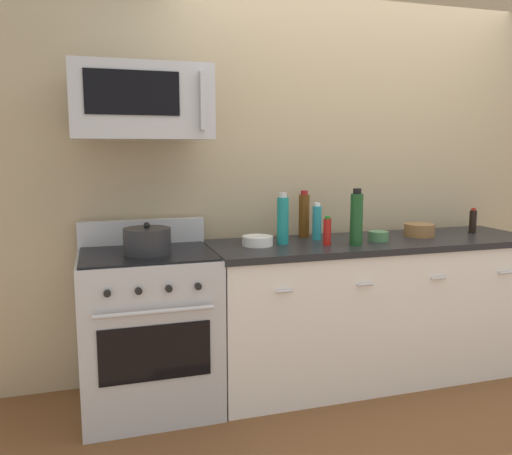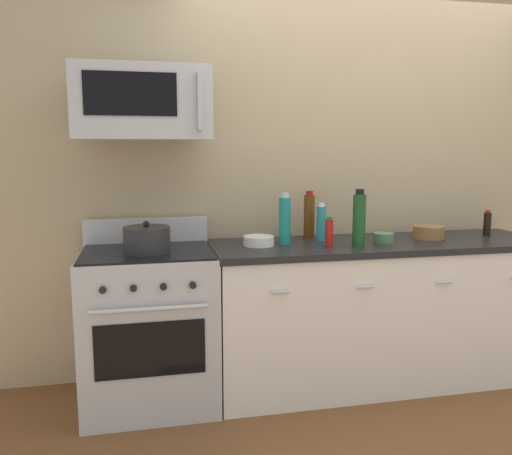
{
  "view_description": "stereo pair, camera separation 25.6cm",
  "coord_description": "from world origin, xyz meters",
  "px_view_note": "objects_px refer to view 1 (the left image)",
  "views": [
    {
      "loc": [
        -1.71,
        -2.94,
        1.49
      ],
      "look_at": [
        -0.83,
        -0.05,
        1.04
      ],
      "focal_mm": 36.57,
      "sensor_mm": 36.0,
      "label": 1
    },
    {
      "loc": [
        -1.47,
        -3.0,
        1.49
      ],
      "look_at": [
        -0.83,
        -0.05,
        1.04
      ],
      "focal_mm": 36.57,
      "sensor_mm": 36.0,
      "label": 2
    }
  ],
  "objects_px": {
    "range_oven": "(149,329)",
    "bowl_wooden_salad": "(419,230)",
    "bottle_dish_soap": "(317,222)",
    "stockpot": "(147,241)",
    "bottle_soy_sauce_dark": "(473,221)",
    "bowl_white_ceramic": "(258,240)",
    "microwave": "(141,103)",
    "bottle_wine_green": "(356,218)",
    "bottle_wine_amber": "(304,215)",
    "bottle_sparkling_teal": "(283,220)",
    "bottle_hot_sauce_red": "(327,231)",
    "bowl_green_glaze": "(378,236)"
  },
  "relations": [
    {
      "from": "bottle_wine_green",
      "to": "microwave",
      "type": "bearing_deg",
      "value": 171.44
    },
    {
      "from": "range_oven",
      "to": "microwave",
      "type": "distance_m",
      "value": 1.28
    },
    {
      "from": "bowl_green_glaze",
      "to": "bottle_wine_amber",
      "type": "bearing_deg",
      "value": 146.22
    },
    {
      "from": "bottle_dish_soap",
      "to": "stockpot",
      "type": "relative_size",
      "value": 0.92
    },
    {
      "from": "bottle_hot_sauce_red",
      "to": "bottle_dish_soap",
      "type": "xyz_separation_m",
      "value": [
        0.02,
        0.2,
        0.03
      ]
    },
    {
      "from": "bottle_soy_sauce_dark",
      "to": "bottle_dish_soap",
      "type": "bearing_deg",
      "value": 177.24
    },
    {
      "from": "range_oven",
      "to": "stockpot",
      "type": "xyz_separation_m",
      "value": [
        0.0,
        -0.05,
        0.53
      ]
    },
    {
      "from": "bottle_sparkling_teal",
      "to": "bottle_wine_green",
      "type": "bearing_deg",
      "value": -22.63
    },
    {
      "from": "stockpot",
      "to": "bottle_wine_green",
      "type": "bearing_deg",
      "value": -4.07
    },
    {
      "from": "range_oven",
      "to": "bowl_wooden_salad",
      "type": "height_order",
      "value": "range_oven"
    },
    {
      "from": "bottle_hot_sauce_red",
      "to": "bowl_green_glaze",
      "type": "relative_size",
      "value": 1.4
    },
    {
      "from": "bottle_dish_soap",
      "to": "bowl_wooden_salad",
      "type": "bearing_deg",
      "value": -6.05
    },
    {
      "from": "bowl_white_ceramic",
      "to": "bottle_sparkling_teal",
      "type": "bearing_deg",
      "value": 2.2
    },
    {
      "from": "bottle_wine_amber",
      "to": "bowl_wooden_salad",
      "type": "height_order",
      "value": "bottle_wine_amber"
    },
    {
      "from": "range_oven",
      "to": "bowl_white_ceramic",
      "type": "xyz_separation_m",
      "value": [
        0.66,
        0.02,
        0.48
      ]
    },
    {
      "from": "bowl_wooden_salad",
      "to": "bowl_green_glaze",
      "type": "xyz_separation_m",
      "value": [
        -0.36,
        -0.08,
        -0.01
      ]
    },
    {
      "from": "bowl_white_ceramic",
      "to": "range_oven",
      "type": "bearing_deg",
      "value": -177.98
    },
    {
      "from": "bottle_wine_green",
      "to": "bowl_green_glaze",
      "type": "xyz_separation_m",
      "value": [
        0.21,
        0.09,
        -0.13
      ]
    },
    {
      "from": "bottle_wine_green",
      "to": "bottle_soy_sauce_dark",
      "type": "bearing_deg",
      "value": 10.85
    },
    {
      "from": "bowl_green_glaze",
      "to": "bottle_dish_soap",
      "type": "bearing_deg",
      "value": 156.44
    },
    {
      "from": "bottle_soy_sauce_dark",
      "to": "bowl_white_ceramic",
      "type": "relative_size",
      "value": 0.92
    },
    {
      "from": "bottle_hot_sauce_red",
      "to": "microwave",
      "type": "bearing_deg",
      "value": 172.65
    },
    {
      "from": "bowl_white_ceramic",
      "to": "bowl_wooden_salad",
      "type": "distance_m",
      "value": 1.14
    },
    {
      "from": "bottle_sparkling_teal",
      "to": "stockpot",
      "type": "xyz_separation_m",
      "value": [
        -0.83,
        -0.08,
        -0.07
      ]
    },
    {
      "from": "microwave",
      "to": "bottle_soy_sauce_dark",
      "type": "bearing_deg",
      "value": 0.18
    },
    {
      "from": "bottle_sparkling_teal",
      "to": "bottle_hot_sauce_red",
      "type": "height_order",
      "value": "bottle_sparkling_teal"
    },
    {
      "from": "bottle_wine_amber",
      "to": "bowl_green_glaze",
      "type": "height_order",
      "value": "bottle_wine_amber"
    },
    {
      "from": "microwave",
      "to": "bottle_wine_green",
      "type": "height_order",
      "value": "microwave"
    },
    {
      "from": "bottle_wine_amber",
      "to": "bottle_dish_soap",
      "type": "bearing_deg",
      "value": -68.74
    },
    {
      "from": "bottle_dish_soap",
      "to": "bowl_wooden_salad",
      "type": "height_order",
      "value": "bottle_dish_soap"
    },
    {
      "from": "range_oven",
      "to": "bowl_white_ceramic",
      "type": "bearing_deg",
      "value": 2.02
    },
    {
      "from": "range_oven",
      "to": "bottle_dish_soap",
      "type": "distance_m",
      "value": 1.23
    },
    {
      "from": "bottle_dish_soap",
      "to": "bowl_green_glaze",
      "type": "distance_m",
      "value": 0.4
    },
    {
      "from": "bottle_wine_amber",
      "to": "bowl_wooden_salad",
      "type": "xyz_separation_m",
      "value": [
        0.76,
        -0.19,
        -0.1
      ]
    },
    {
      "from": "bottle_sparkling_teal",
      "to": "bottle_wine_green",
      "type": "height_order",
      "value": "bottle_wine_green"
    },
    {
      "from": "bottle_sparkling_teal",
      "to": "bowl_green_glaze",
      "type": "distance_m",
      "value": 0.63
    },
    {
      "from": "bowl_wooden_salad",
      "to": "stockpot",
      "type": "relative_size",
      "value": 0.77
    },
    {
      "from": "range_oven",
      "to": "bottle_wine_amber",
      "type": "distance_m",
      "value": 1.22
    },
    {
      "from": "bottle_sparkling_teal",
      "to": "bottle_wine_amber",
      "type": "height_order",
      "value": "bottle_sparkling_teal"
    },
    {
      "from": "microwave",
      "to": "bottle_wine_green",
      "type": "xyz_separation_m",
      "value": [
        1.24,
        -0.19,
        -0.67
      ]
    },
    {
      "from": "bottle_sparkling_teal",
      "to": "bottle_dish_soap",
      "type": "bearing_deg",
      "value": 16.55
    },
    {
      "from": "bottle_soy_sauce_dark",
      "to": "stockpot",
      "type": "bearing_deg",
      "value": -177.32
    },
    {
      "from": "bottle_soy_sauce_dark",
      "to": "bowl_green_glaze",
      "type": "distance_m",
      "value": 0.81
    },
    {
      "from": "bottle_sparkling_teal",
      "to": "bowl_green_glaze",
      "type": "xyz_separation_m",
      "value": [
        0.62,
        -0.08,
        -0.12
      ]
    },
    {
      "from": "bottle_hot_sauce_red",
      "to": "bottle_wine_amber",
      "type": "bearing_deg",
      "value": 94.37
    },
    {
      "from": "range_oven",
      "to": "bowl_green_glaze",
      "type": "distance_m",
      "value": 1.53
    },
    {
      "from": "bottle_soy_sauce_dark",
      "to": "stockpot",
      "type": "distance_m",
      "value": 2.25
    },
    {
      "from": "range_oven",
      "to": "bowl_wooden_salad",
      "type": "xyz_separation_m",
      "value": [
        1.8,
        0.03,
        0.49
      ]
    },
    {
      "from": "bottle_dish_soap",
      "to": "bottle_soy_sauce_dark",
      "type": "bearing_deg",
      "value": -2.76
    },
    {
      "from": "microwave",
      "to": "bowl_green_glaze",
      "type": "distance_m",
      "value": 1.65
    }
  ]
}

